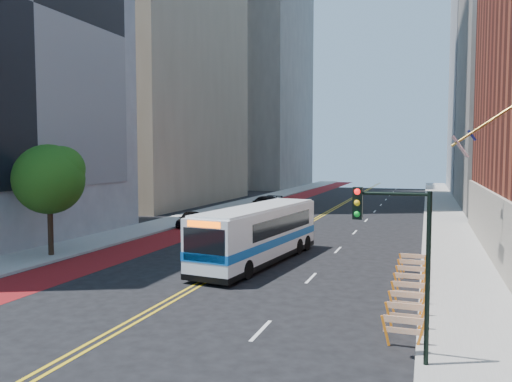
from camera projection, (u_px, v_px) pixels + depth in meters
The scene contains 15 objects.
ground at pixel (168, 302), 20.98m from camera, with size 160.00×160.00×0.00m, color black.
sidewalk_left at pixel (206, 213), 53.17m from camera, with size 4.00×140.00×0.15m, color gray.
sidewalk_right at pixel (447, 223), 45.39m from camera, with size 4.00×140.00×0.15m, color gray.
bus_lane_paint at pixel (240, 215), 51.91m from camera, with size 3.60×140.00×0.01m, color maroon.
center_line_inner at pixel (315, 218), 49.34m from camera, with size 0.14×140.00×0.01m, color gold.
center_line_outer at pixel (319, 218), 49.22m from camera, with size 0.14×140.00×0.01m, color gold.
lane_dashes at pixel (375, 211), 55.27m from camera, with size 0.14×98.20×0.01m.
midrise_left_far at pixel (251, 25), 100.08m from camera, with size 20.00×26.00×65.00m, color slate.
construction_barriers at pixel (409, 285), 21.05m from camera, with size 1.42×10.91×1.00m.
street_tree at pixel (50, 176), 29.98m from camera, with size 4.20×4.20×6.70m.
traffic_signal at pixel (396, 240), 14.35m from camera, with size 2.21×0.34×5.07m.
transit_bus at pixel (259, 233), 28.74m from camera, with size 4.01×12.11×3.27m.
car_a at pixel (190, 219), 43.50m from camera, with size 1.58×3.94×1.34m, color black.
car_b at pixel (264, 208), 52.08m from camera, with size 1.52×4.36×1.44m, color black.
car_c at pixel (264, 204), 55.88m from camera, with size 2.25×5.53×1.60m, color black.
Camera 1 is at (10.21, -18.27, 6.13)m, focal length 35.00 mm.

